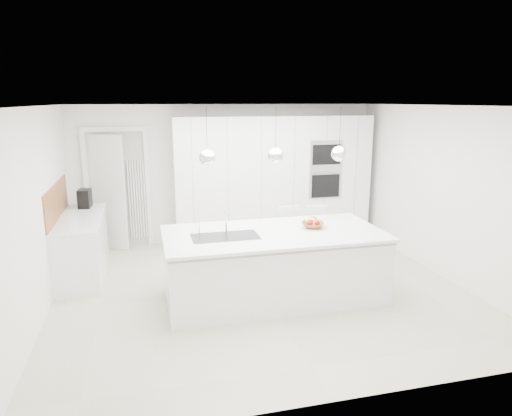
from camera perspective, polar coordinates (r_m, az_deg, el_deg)
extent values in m
plane|color=beige|center=(6.44, 0.66, -10.17)|extent=(5.50, 5.50, 0.00)
plane|color=white|center=(8.46, -3.63, 4.33)|extent=(5.50, 0.00, 5.50)
plane|color=white|center=(6.00, -25.64, -0.72)|extent=(0.00, 5.00, 5.00)
plane|color=white|center=(5.91, 0.72, 12.66)|extent=(5.50, 5.50, 0.00)
cube|color=white|center=(8.37, 2.16, 3.55)|extent=(3.60, 0.60, 2.30)
cube|color=white|center=(8.31, -18.59, 1.78)|extent=(0.76, 0.38, 2.00)
cube|color=white|center=(7.30, -20.89, -4.62)|extent=(0.60, 1.80, 0.86)
cube|color=white|center=(7.18, -21.19, -1.20)|extent=(0.62, 1.82, 0.04)
cube|color=#935C2F|center=(7.17, -23.65, 0.77)|extent=(0.02, 1.80, 0.50)
cube|color=white|center=(6.04, 2.32, -7.43)|extent=(2.80, 1.20, 0.86)
cube|color=white|center=(5.94, 2.23, -3.20)|extent=(2.84, 1.40, 0.04)
cylinder|color=white|center=(5.90, -3.77, -1.61)|extent=(0.02, 0.02, 0.30)
sphere|color=white|center=(5.51, -6.10, 6.28)|extent=(0.20, 0.20, 0.20)
sphere|color=white|center=(5.69, 2.46, 6.56)|extent=(0.20, 0.20, 0.20)
sphere|color=white|center=(5.98, 10.35, 6.69)|extent=(0.20, 0.20, 0.20)
imported|color=#935C2F|center=(6.17, 7.11, -2.13)|extent=(0.39, 0.39, 0.07)
cube|color=black|center=(7.74, -20.62, 1.13)|extent=(0.20, 0.29, 0.30)
sphere|color=#AC1216|center=(6.17, 7.68, -1.86)|extent=(0.07, 0.07, 0.07)
sphere|color=#AC1216|center=(6.13, 6.74, -1.87)|extent=(0.08, 0.08, 0.08)
sphere|color=#AC1216|center=(6.16, 6.82, -1.82)|extent=(0.08, 0.08, 0.08)
torus|color=yellow|center=(6.15, 7.00, -1.51)|extent=(0.21, 0.16, 0.19)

